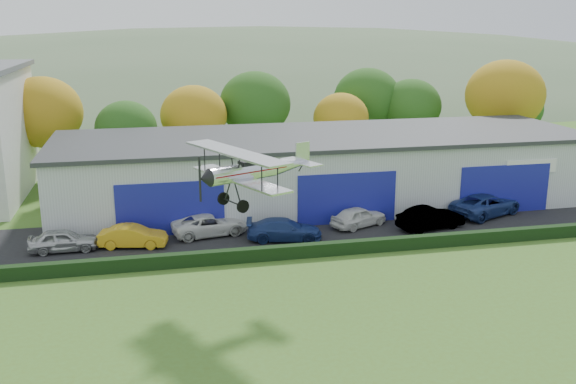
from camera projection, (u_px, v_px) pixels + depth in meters
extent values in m
cube|color=black|center=(322.00, 229.00, 43.47)|extent=(48.00, 9.00, 0.05)
cube|color=black|center=(344.00, 248.00, 38.85)|extent=(46.00, 0.60, 0.80)
cube|color=#B2B7BC|center=(324.00, 170.00, 49.86)|extent=(40.00, 12.00, 5.00)
cube|color=#2D3033|center=(324.00, 136.00, 49.18)|extent=(40.60, 12.60, 0.30)
cube|color=navy|center=(171.00, 209.00, 41.84)|extent=(7.00, 0.12, 3.60)
cube|color=navy|center=(347.00, 199.00, 44.33)|extent=(7.00, 0.12, 3.60)
cube|color=navy|center=(505.00, 189.00, 46.82)|extent=(7.00, 0.12, 3.60)
cylinder|color=#3D2614|center=(48.00, 162.00, 56.86)|extent=(0.36, 0.36, 3.15)
ellipsoid|color=#A57614|center=(43.00, 112.00, 55.72)|extent=(6.84, 6.84, 6.16)
cylinder|color=#3D2614|center=(129.00, 167.00, 56.51)|extent=(0.36, 0.36, 2.45)
ellipsoid|color=#1E4C14|center=(126.00, 128.00, 55.63)|extent=(5.32, 5.32, 4.79)
cylinder|color=#3D2614|center=(195.00, 158.00, 59.60)|extent=(0.36, 0.36, 2.80)
ellipsoid|color=#A57614|center=(194.00, 115.00, 58.59)|extent=(6.08, 6.08, 5.47)
cylinder|color=#3D2614|center=(256.00, 149.00, 62.69)|extent=(0.36, 0.36, 3.15)
ellipsoid|color=#1E4C14|center=(255.00, 104.00, 61.55)|extent=(6.84, 6.84, 6.16)
cylinder|color=#3D2614|center=(340.00, 153.00, 62.56)|extent=(0.36, 0.36, 2.45)
ellipsoid|color=#A57614|center=(341.00, 118.00, 61.67)|extent=(5.32, 5.32, 4.79)
cylinder|color=#3D2614|center=(409.00, 145.00, 66.06)|extent=(0.36, 0.36, 2.80)
ellipsoid|color=#1E4C14|center=(411.00, 106.00, 65.05)|extent=(6.08, 6.08, 5.47)
cylinder|color=#3D2614|center=(501.00, 145.00, 63.86)|extent=(0.36, 0.36, 3.50)
ellipsoid|color=#A57614|center=(505.00, 95.00, 62.59)|extent=(7.60, 7.60, 6.84)
cylinder|color=#3D2614|center=(514.00, 142.00, 68.60)|extent=(0.36, 0.36, 2.45)
ellipsoid|color=#1E4C14|center=(517.00, 109.00, 67.71)|extent=(5.32, 5.32, 4.79)
cylinder|color=#3D2614|center=(366.00, 141.00, 67.07)|extent=(0.36, 0.36, 3.15)
ellipsoid|color=#1E4C14|center=(367.00, 98.00, 65.93)|extent=(6.84, 6.84, 6.16)
ellipsoid|color=#4C6642|center=(262.00, 140.00, 163.30)|extent=(320.00, 196.00, 56.00)
ellipsoid|color=#4C6642|center=(513.00, 110.00, 176.43)|extent=(240.00, 126.00, 36.00)
imported|color=silver|center=(63.00, 240.00, 39.14)|extent=(4.11, 1.73, 1.39)
imported|color=gold|center=(133.00, 236.00, 39.87)|extent=(4.34, 2.18, 1.37)
imported|color=silver|center=(210.00, 225.00, 42.14)|extent=(5.27, 3.15, 1.37)
imported|color=navy|center=(284.00, 229.00, 41.15)|extent=(5.08, 2.80, 1.39)
imported|color=silver|center=(359.00, 217.00, 43.86)|extent=(4.41, 3.17, 1.40)
imported|color=gray|center=(431.00, 218.00, 43.32)|extent=(4.90, 2.61, 1.53)
imported|color=navy|center=(486.00, 204.00, 46.43)|extent=(6.28, 4.68, 1.59)
cylinder|color=silver|center=(243.00, 172.00, 31.56)|extent=(3.79, 2.38, 0.89)
cone|color=silver|center=(291.00, 165.00, 33.30)|extent=(2.35, 1.72, 0.89)
cone|color=black|center=(205.00, 179.00, 30.32)|extent=(0.82, 1.02, 0.89)
cube|color=#830705|center=(248.00, 171.00, 31.72)|extent=(4.15, 2.57, 0.06)
cube|color=black|center=(251.00, 163.00, 31.75)|extent=(1.33, 1.04, 0.25)
cube|color=silver|center=(239.00, 179.00, 31.52)|extent=(4.10, 6.99, 0.10)
cube|color=silver|center=(235.00, 153.00, 31.07)|extent=(4.36, 7.39, 0.10)
cylinder|color=black|center=(262.00, 176.00, 29.11)|extent=(0.08, 0.08, 1.29)
cylinder|color=black|center=(278.00, 174.00, 29.63)|extent=(0.08, 0.08, 1.29)
cylinder|color=black|center=(205.00, 158.00, 33.07)|extent=(0.08, 0.08, 1.29)
cylinder|color=black|center=(219.00, 156.00, 33.59)|extent=(0.08, 0.08, 1.29)
cylinder|color=black|center=(239.00, 161.00, 30.89)|extent=(0.14, 0.22, 0.74)
cylinder|color=black|center=(232.00, 158.00, 31.42)|extent=(0.14, 0.22, 0.74)
cylinder|color=black|center=(237.00, 193.00, 31.11)|extent=(0.35, 0.65, 1.21)
cylinder|color=black|center=(228.00, 189.00, 31.76)|extent=(0.35, 0.65, 1.21)
cylinder|color=black|center=(233.00, 202.00, 31.59)|extent=(0.85, 1.74, 0.07)
cylinder|color=black|center=(243.00, 206.00, 30.90)|extent=(0.63, 0.39, 0.63)
cylinder|color=black|center=(223.00, 199.00, 32.27)|extent=(0.63, 0.39, 0.63)
cylinder|color=black|center=(301.00, 167.00, 33.76)|extent=(0.35, 0.21, 0.42)
cube|color=silver|center=(301.00, 162.00, 33.69)|extent=(1.88, 2.71, 0.06)
cube|color=silver|center=(303.00, 152.00, 33.62)|extent=(0.83, 0.43, 1.09)
cube|color=black|center=(200.00, 179.00, 30.17)|extent=(0.10, 0.13, 2.18)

